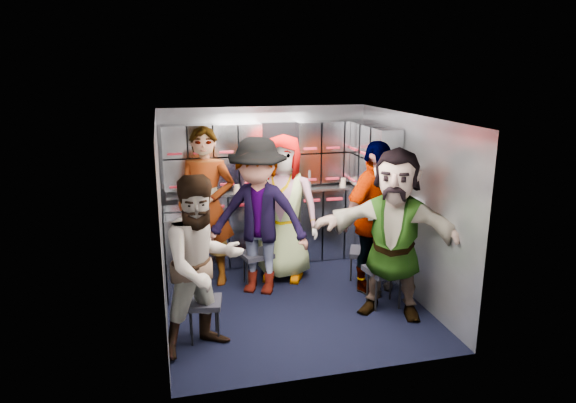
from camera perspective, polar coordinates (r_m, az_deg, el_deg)
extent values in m
plane|color=black|center=(6.02, 0.46, -10.97)|extent=(3.00, 3.00, 0.00)
cube|color=gray|center=(7.06, -2.54, 1.99)|extent=(2.80, 0.04, 2.10)
cube|color=gray|center=(5.48, -13.87, -2.28)|extent=(0.04, 3.00, 2.10)
cube|color=gray|center=(6.13, 13.27, -0.42)|extent=(0.04, 3.00, 2.10)
cube|color=silver|center=(5.44, 0.50, 9.34)|extent=(2.80, 3.00, 0.02)
cube|color=#A1A7B1|center=(7.01, -2.15, -2.82)|extent=(2.68, 0.38, 0.99)
cube|color=#A1A7B1|center=(6.19, -11.64, -5.57)|extent=(0.38, 0.76, 0.99)
cube|color=#B4B7BC|center=(6.86, -2.19, 1.32)|extent=(2.68, 0.42, 0.03)
cube|color=#A1A7B1|center=(6.83, -2.33, 5.31)|extent=(2.68, 0.28, 0.82)
cube|color=#A1A7B1|center=(6.59, 9.59, 4.76)|extent=(0.28, 1.00, 0.82)
cube|color=#A1A7B1|center=(6.74, 9.56, -3.70)|extent=(0.28, 1.20, 1.00)
cube|color=#AF1C2C|center=(6.71, -1.83, -0.19)|extent=(2.60, 0.02, 0.03)
cube|color=black|center=(5.17, -9.40, -11.04)|extent=(0.40, 0.38, 0.05)
cylinder|color=black|center=(5.16, -10.66, -13.68)|extent=(0.02, 0.02, 0.37)
cylinder|color=black|center=(5.17, -7.75, -13.46)|extent=(0.02, 0.02, 0.37)
cylinder|color=black|center=(5.35, -10.81, -12.57)|extent=(0.02, 0.02, 0.37)
cylinder|color=black|center=(5.37, -8.02, -12.37)|extent=(0.02, 0.02, 0.37)
cube|color=black|center=(6.29, -3.57, -5.90)|extent=(0.43, 0.41, 0.06)
cylinder|color=black|center=(6.25, -4.55, -8.13)|extent=(0.02, 0.02, 0.38)
cylinder|color=black|center=(6.29, -2.16, -7.92)|extent=(0.02, 0.02, 0.38)
cylinder|color=black|center=(6.45, -4.88, -7.36)|extent=(0.02, 0.02, 0.38)
cylinder|color=black|center=(6.49, -2.57, -7.17)|extent=(0.02, 0.02, 0.38)
cube|color=black|center=(6.68, -0.90, -4.43)|extent=(0.45, 0.43, 0.06)
cylinder|color=black|center=(6.62, -1.84, -6.64)|extent=(0.02, 0.02, 0.40)
cylinder|color=black|center=(6.67, 0.51, -6.43)|extent=(0.02, 0.02, 0.40)
cylinder|color=black|center=(6.83, -2.26, -5.92)|extent=(0.02, 0.02, 0.40)
cylinder|color=black|center=(6.89, 0.02, -5.73)|extent=(0.02, 0.02, 0.40)
cube|color=black|center=(6.37, 8.62, -5.60)|extent=(0.48, 0.47, 0.06)
cylinder|color=black|center=(6.30, 7.78, -7.93)|extent=(0.02, 0.02, 0.39)
cylinder|color=black|center=(6.40, 10.10, -7.65)|extent=(0.02, 0.02, 0.39)
cylinder|color=black|center=(6.50, 7.02, -7.15)|extent=(0.02, 0.02, 0.39)
cylinder|color=black|center=(6.60, 9.27, -6.90)|extent=(0.02, 0.02, 0.39)
cube|color=black|center=(5.85, 10.67, -7.52)|extent=(0.44, 0.42, 0.06)
cylinder|color=black|center=(5.78, 9.77, -10.15)|extent=(0.02, 0.02, 0.40)
cylinder|color=black|center=(5.89, 12.33, -9.78)|extent=(0.02, 0.02, 0.40)
cylinder|color=black|center=(5.98, 8.84, -9.21)|extent=(0.02, 0.02, 0.40)
cylinder|color=black|center=(6.09, 11.32, -8.88)|extent=(0.02, 0.02, 0.40)
imported|color=black|center=(6.27, -9.05, -0.61)|extent=(0.82, 0.67, 1.94)
imported|color=black|center=(4.82, -9.46, -6.98)|extent=(1.01, 0.91, 1.70)
imported|color=black|center=(5.95, -3.34, -1.71)|extent=(1.38, 1.15, 1.85)
imported|color=black|center=(6.36, -0.55, -0.73)|extent=(1.05, 0.89, 1.83)
imported|color=black|center=(6.06, 9.45, -1.81)|extent=(1.13, 0.93, 1.81)
imported|color=black|center=(5.53, 11.68, -3.52)|extent=(1.71, 1.37, 1.82)
cylinder|color=white|center=(6.67, -9.74, 1.91)|extent=(0.06, 0.06, 0.24)
cylinder|color=white|center=(6.82, -0.81, 2.34)|extent=(0.06, 0.06, 0.23)
cylinder|color=white|center=(6.92, 2.33, 2.57)|extent=(0.07, 0.07, 0.24)
cylinder|color=tan|center=(6.72, -5.76, 1.51)|extent=(0.08, 0.08, 0.10)
cylinder|color=tan|center=(7.07, 6.11, 2.21)|extent=(0.08, 0.08, 0.11)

